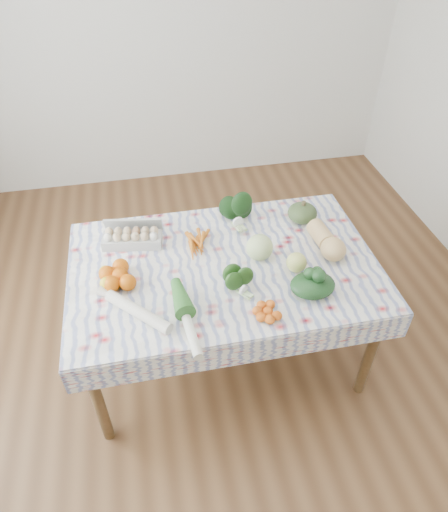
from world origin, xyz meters
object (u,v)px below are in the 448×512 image
(kabocha_squash, at_px, (302,213))
(cabbage, at_px, (260,247))
(egg_carton, at_px, (132,239))
(butternut_squash, at_px, (327,239))
(dining_table, at_px, (224,275))
(grapefruit, at_px, (296,262))

(kabocha_squash, relative_size, cabbage, 1.20)
(egg_carton, xyz_separation_m, butternut_squash, (1.06, -0.25, 0.02))
(cabbage, bearing_deg, dining_table, -175.84)
(kabocha_squash, bearing_deg, dining_table, -151.51)
(dining_table, distance_m, butternut_squash, 0.60)
(egg_carton, distance_m, butternut_squash, 1.09)
(cabbage, distance_m, grapefruit, 0.22)
(kabocha_squash, bearing_deg, egg_carton, -178.43)
(cabbage, relative_size, butternut_squash, 0.49)
(dining_table, xyz_separation_m, grapefruit, (0.37, -0.12, 0.14))
(dining_table, bearing_deg, grapefruit, -18.39)
(dining_table, xyz_separation_m, kabocha_squash, (0.54, 0.29, 0.14))
(egg_carton, relative_size, kabocha_squash, 1.87)
(kabocha_squash, xyz_separation_m, butternut_squash, (0.05, -0.28, 0.01))
(butternut_squash, xyz_separation_m, grapefruit, (-0.22, -0.13, -0.01))
(dining_table, relative_size, egg_carton, 4.86)
(dining_table, bearing_deg, butternut_squash, 1.25)
(egg_carton, bearing_deg, dining_table, -20.22)
(cabbage, bearing_deg, egg_carton, 159.68)
(kabocha_squash, bearing_deg, butternut_squash, -80.69)
(kabocha_squash, bearing_deg, cabbage, -140.67)
(egg_carton, relative_size, cabbage, 2.25)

